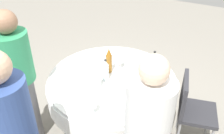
# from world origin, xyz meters

# --- Properties ---
(ground_plane) EXTENTS (10.00, 10.00, 0.00)m
(ground_plane) POSITION_xyz_m (0.00, 0.00, 0.00)
(ground_plane) COLOR gray
(dining_table) EXTENTS (1.45, 1.45, 0.74)m
(dining_table) POSITION_xyz_m (0.00, 0.00, 0.59)
(dining_table) COLOR white
(dining_table) RESTS_ON ground_plane
(bottle_clear_rear) EXTENTS (0.07, 0.07, 0.25)m
(bottle_clear_rear) POSITION_xyz_m (0.06, -0.05, 0.86)
(bottle_clear_rear) COLOR silver
(bottle_clear_rear) RESTS_ON dining_table
(bottle_clear_south) EXTENTS (0.06, 0.06, 0.31)m
(bottle_clear_south) POSITION_xyz_m (0.22, -0.05, 0.88)
(bottle_clear_south) COLOR silver
(bottle_clear_south) RESTS_ON dining_table
(bottle_amber_left) EXTENTS (0.07, 0.07, 0.32)m
(bottle_amber_left) POSITION_xyz_m (-0.09, -0.09, 0.89)
(bottle_amber_left) COLOR #8C5619
(bottle_amber_left) RESTS_ON dining_table
(bottle_brown_north) EXTENTS (0.07, 0.07, 0.31)m
(bottle_brown_north) POSITION_xyz_m (0.05, 0.40, 0.88)
(bottle_brown_north) COLOR #593314
(bottle_brown_north) RESTS_ON dining_table
(bottle_dark_green_near) EXTENTS (0.06, 0.06, 0.26)m
(bottle_dark_green_near) POSITION_xyz_m (-0.33, 0.36, 0.86)
(bottle_dark_green_near) COLOR #194728
(bottle_dark_green_near) RESTS_ON dining_table
(bottle_clear_inner) EXTENTS (0.06, 0.06, 0.24)m
(bottle_clear_inner) POSITION_xyz_m (0.13, 0.61, 0.85)
(bottle_clear_inner) COLOR silver
(bottle_clear_inner) RESTS_ON dining_table
(wine_glass_north) EXTENTS (0.07, 0.07, 0.13)m
(wine_glass_north) POSITION_xyz_m (-0.16, -0.19, 0.83)
(wine_glass_north) COLOR white
(wine_glass_north) RESTS_ON dining_table
(wine_glass_near) EXTENTS (0.07, 0.07, 0.15)m
(wine_glass_near) POSITION_xyz_m (0.57, 0.10, 0.85)
(wine_glass_near) COLOR white
(wine_glass_near) RESTS_ON dining_table
(wine_glass_inner) EXTENTS (0.07, 0.07, 0.15)m
(wine_glass_inner) POSITION_xyz_m (-0.22, -0.01, 0.84)
(wine_glass_inner) COLOR white
(wine_glass_inner) RESTS_ON dining_table
(plate_west) EXTENTS (0.24, 0.24, 0.04)m
(plate_west) POSITION_xyz_m (0.24, 0.35, 0.75)
(plate_west) COLOR white
(plate_west) RESTS_ON dining_table
(plate_front) EXTENTS (0.25, 0.25, 0.02)m
(plate_front) POSITION_xyz_m (0.42, -0.20, 0.75)
(plate_front) COLOR white
(plate_front) RESTS_ON dining_table
(plate_outer) EXTENTS (0.20, 0.20, 0.02)m
(plate_outer) POSITION_xyz_m (-0.45, 0.07, 0.75)
(plate_outer) COLOR white
(plate_outer) RESTS_ON dining_table
(plate_far) EXTENTS (0.22, 0.22, 0.02)m
(plate_far) POSITION_xyz_m (-0.23, -0.40, 0.75)
(plate_far) COLOR white
(plate_far) RESTS_ON dining_table
(fork_south) EXTENTS (0.18, 0.07, 0.00)m
(fork_south) POSITION_xyz_m (-0.09, 0.34, 0.74)
(fork_south) COLOR silver
(fork_south) RESTS_ON dining_table
(person_rear) EXTENTS (0.34, 0.34, 1.59)m
(person_rear) POSITION_xyz_m (0.59, -0.76, 0.84)
(person_rear) COLOR slate
(person_rear) RESTS_ON ground_plane
(chair_inner) EXTENTS (0.48, 0.48, 0.87)m
(chair_inner) POSITION_xyz_m (-0.19, 0.86, 0.52)
(chair_inner) COLOR #2D2D33
(chair_inner) RESTS_ON ground_plane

